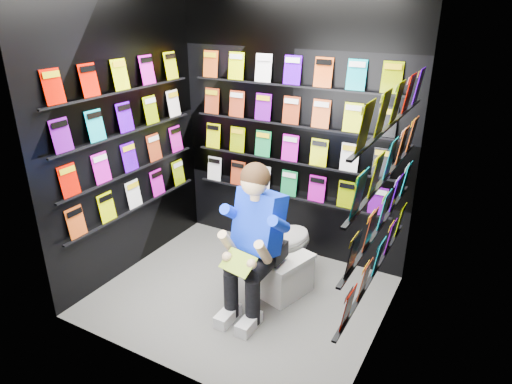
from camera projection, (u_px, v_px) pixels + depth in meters
The scene contains 13 objects.
floor at pixel (240, 296), 4.09m from camera, with size 2.40×2.40×0.00m, color #5D5D5A.
wall_back at pixel (292, 129), 4.39m from camera, with size 2.40×0.04×2.60m, color black.
wall_front at pixel (153, 204), 2.78m from camera, with size 2.40×0.04×2.60m, color black.
wall_left at pixel (125, 138), 4.12m from camera, with size 0.04×2.00×2.60m, color black.
wall_right at pixel (392, 186), 3.04m from camera, with size 0.04×2.00×2.60m, color black.
comics_back at pixel (291, 129), 4.36m from camera, with size 2.10×0.06×1.37m, color #E90E00, non-canonical shape.
comics_left at pixel (127, 138), 4.11m from camera, with size 0.06×1.70×1.37m, color #E90E00, non-canonical shape.
comics_right at pixel (387, 184), 3.06m from camera, with size 0.06×1.70×1.37m, color #E90E00, non-canonical shape.
toilet at pixel (280, 246), 4.18m from camera, with size 0.42×0.75×0.73m, color white.
longbox at pixel (288, 278), 4.05m from camera, with size 0.25×0.45×0.34m, color white.
longbox_lid at pixel (288, 260), 3.98m from camera, with size 0.27×0.47×0.03m, color white.
reader at pixel (260, 222), 3.72m from camera, with size 0.53×0.77×1.42m, color #0825C9, non-canonical shape.
held_comic at pixel (238, 263), 3.51m from camera, with size 0.28×0.01×0.19m, color green.
Camera 1 is at (1.78, -2.91, 2.44)m, focal length 32.00 mm.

